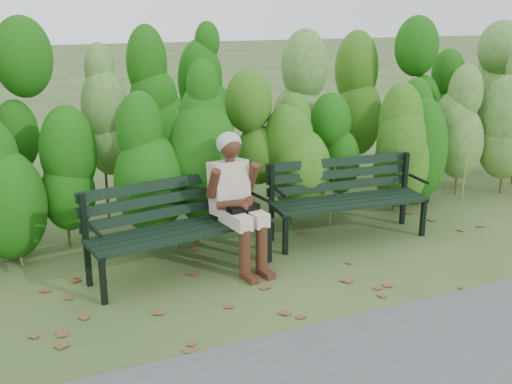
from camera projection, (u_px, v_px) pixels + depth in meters
name	position (u px, v px, depth m)	size (l,w,h in m)	color
ground	(271.00, 278.00, 5.63)	(80.00, 80.00, 0.00)	#2E471F
hedge_band	(203.00, 115.00, 6.88)	(11.04, 1.67, 2.42)	#47381E
leaf_litter	(300.00, 289.00, 5.40)	(5.56, 2.16, 0.01)	brown
bench_left	(177.00, 219.00, 5.66)	(1.82, 0.82, 0.88)	black
bench_right	(346.00, 192.00, 6.55)	(1.76, 0.71, 0.86)	black
seated_woman	(236.00, 193.00, 5.72)	(0.54, 0.80, 1.31)	#BEAB95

